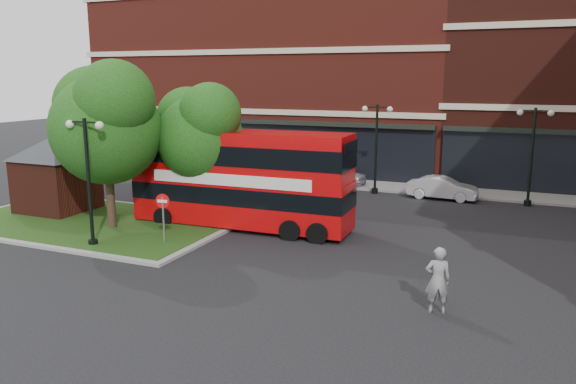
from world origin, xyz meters
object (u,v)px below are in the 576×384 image
at_px(car_silver, 334,174).
at_px(car_white, 442,188).
at_px(woman, 438,280).
at_px(bus, 241,173).

distance_m(car_silver, car_white, 6.83).
relative_size(woman, car_silver, 0.48).
bearing_deg(bus, woman, -34.12).
bearing_deg(bus, car_white, 50.61).
height_order(bus, car_silver, bus).
distance_m(bus, car_silver, 11.06).
height_order(bus, woman, bus).
xyz_separation_m(car_silver, car_white, (6.67, -1.50, -0.08)).
relative_size(bus, car_silver, 2.44).
bearing_deg(car_white, woman, -170.20).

